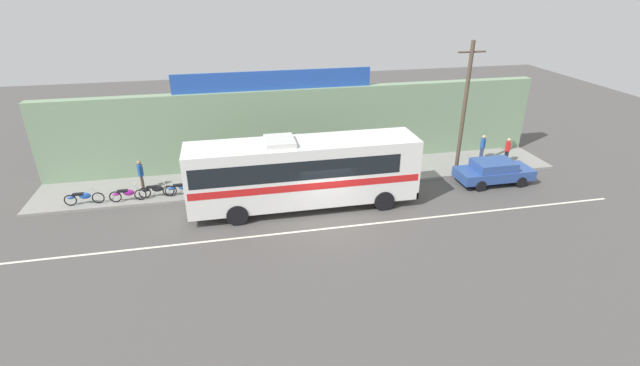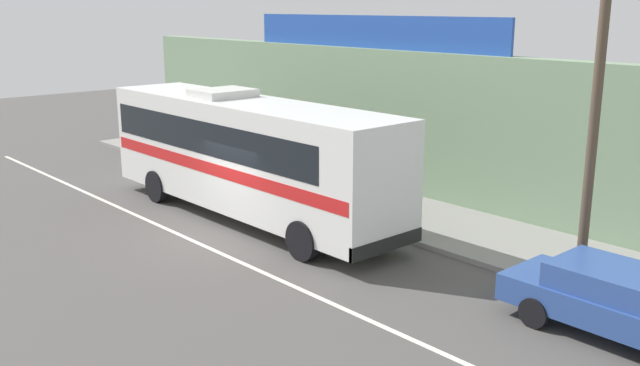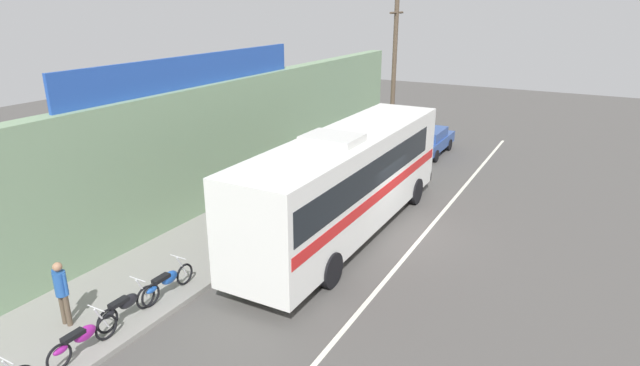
% 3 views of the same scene
% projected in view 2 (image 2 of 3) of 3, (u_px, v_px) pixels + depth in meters
% --- Properties ---
extents(ground_plane, '(70.00, 70.00, 0.00)m').
position_uv_depth(ground_plane, '(221.00, 236.00, 19.60)').
color(ground_plane, '#4F4C49').
extents(sidewalk_slab, '(30.00, 3.60, 0.14)m').
position_uv_depth(sidewalk_slab, '(354.00, 200.00, 22.94)').
color(sidewalk_slab, gray).
rests_on(sidewalk_slab, ground_plane).
extents(storefront_facade, '(30.00, 0.70, 4.80)m').
position_uv_depth(storefront_facade, '(400.00, 122.00, 23.76)').
color(storefront_facade, gray).
rests_on(storefront_facade, ground_plane).
extents(storefront_billboard, '(11.54, 0.12, 1.10)m').
position_uv_depth(storefront_billboard, '(368.00, 32.00, 24.19)').
color(storefront_billboard, '#234CAD').
rests_on(storefront_billboard, storefront_facade).
extents(road_center_stripe, '(30.00, 0.14, 0.01)m').
position_uv_depth(road_center_stripe, '(196.00, 242.00, 19.08)').
color(road_center_stripe, silver).
rests_on(road_center_stripe, ground_plane).
extents(intercity_bus, '(11.46, 2.59, 3.78)m').
position_uv_depth(intercity_bus, '(245.00, 150.00, 20.86)').
color(intercity_bus, white).
rests_on(intercity_bus, ground_plane).
extents(parked_car, '(4.30, 1.84, 1.37)m').
position_uv_depth(parked_car, '(616.00, 300.00, 13.54)').
color(parked_car, '#2D4C93').
rests_on(parked_car, ground_plane).
extents(utility_pole, '(1.60, 0.22, 7.63)m').
position_uv_depth(utility_pole, '(595.00, 111.00, 14.78)').
color(utility_pole, brown).
rests_on(utility_pole, sidewalk_slab).
extents(motorcycle_black, '(1.82, 0.56, 0.94)m').
position_uv_depth(motorcycle_black, '(186.00, 151.00, 28.18)').
color(motorcycle_black, black).
rests_on(motorcycle_black, sidewalk_slab).
extents(motorcycle_blue, '(1.95, 0.56, 0.94)m').
position_uv_depth(motorcycle_blue, '(140.00, 139.00, 30.65)').
color(motorcycle_blue, black).
rests_on(motorcycle_blue, sidewalk_slab).
extents(motorcycle_orange, '(1.85, 0.56, 0.94)m').
position_uv_depth(motorcycle_orange, '(164.00, 147.00, 29.08)').
color(motorcycle_orange, black).
rests_on(motorcycle_orange, sidewalk_slab).
extents(motorcycle_red, '(1.89, 0.56, 0.94)m').
position_uv_depth(motorcycle_red, '(203.00, 157.00, 27.16)').
color(motorcycle_red, black).
rests_on(motorcycle_red, sidewalk_slab).
extents(pedestrian_near_shop, '(0.30, 0.48, 1.70)m').
position_uv_depth(pedestrian_near_shop, '(198.00, 131.00, 29.39)').
color(pedestrian_near_shop, brown).
rests_on(pedestrian_near_shop, sidewalk_slab).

